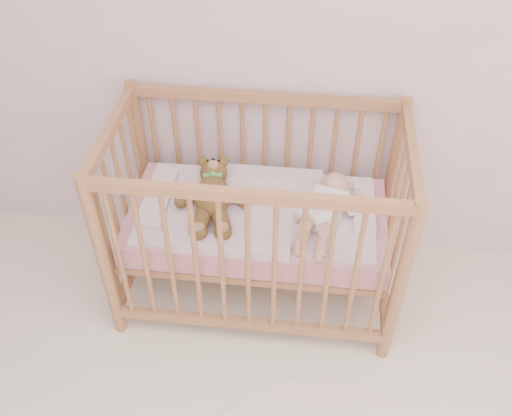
# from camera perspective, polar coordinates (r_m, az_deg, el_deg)

# --- Properties ---
(wall_back) EXTENTS (4.00, 0.02, 2.70)m
(wall_back) POSITION_cam_1_polar(r_m,az_deg,el_deg) (2.58, 5.06, 18.67)
(wall_back) COLOR silver
(wall_back) RESTS_ON floor
(crib) EXTENTS (1.36, 0.76, 1.00)m
(crib) POSITION_cam_1_polar(r_m,az_deg,el_deg) (2.74, 0.12, -1.13)
(crib) COLOR #B0734A
(crib) RESTS_ON floor
(mattress) EXTENTS (1.22, 0.62, 0.13)m
(mattress) POSITION_cam_1_polar(r_m,az_deg,el_deg) (2.75, 0.12, -1.36)
(mattress) COLOR #CB7F89
(mattress) RESTS_ON crib
(blanket) EXTENTS (1.10, 0.58, 0.06)m
(blanket) POSITION_cam_1_polar(r_m,az_deg,el_deg) (2.70, 0.12, -0.22)
(blanket) COLOR pink
(blanket) RESTS_ON mattress
(baby) EXTENTS (0.40, 0.61, 0.14)m
(baby) POSITION_cam_1_polar(r_m,az_deg,el_deg) (2.62, 7.00, 0.14)
(baby) COLOR white
(baby) RESTS_ON blanket
(teddy_bear) EXTENTS (0.44, 0.57, 0.15)m
(teddy_bear) POSITION_cam_1_polar(r_m,az_deg,el_deg) (2.65, -4.41, 1.19)
(teddy_bear) COLOR brown
(teddy_bear) RESTS_ON blanket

